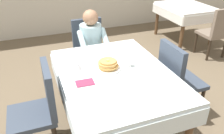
{
  "coord_description": "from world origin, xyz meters",
  "views": [
    {
      "loc": [
        -0.74,
        -1.89,
        1.91
      ],
      "look_at": [
        -0.02,
        0.03,
        0.79
      ],
      "focal_mm": 36.89,
      "sensor_mm": 36.0,
      "label": 1
    }
  ],
  "objects": [
    {
      "name": "chair_right_side",
      "position": [
        0.77,
        0.0,
        0.53
      ],
      "size": [
        0.45,
        0.44,
        0.93
      ],
      "rotation": [
        0.0,
        0.0,
        -1.57
      ],
      "color": "#384251",
      "rests_on": "ground"
    },
    {
      "name": "cup_coffee",
      "position": [
        0.17,
        0.07,
        0.78
      ],
      "size": [
        0.11,
        0.08,
        0.08
      ],
      "color": "white",
      "rests_on": "dining_table_main"
    },
    {
      "name": "plate_breakfast",
      "position": [
        -0.05,
        0.09,
        0.75
      ],
      "size": [
        0.28,
        0.28,
        0.02
      ],
      "primitive_type": "cylinder",
      "color": "white",
      "rests_on": "dining_table_main"
    },
    {
      "name": "knife_right_of_plate",
      "position": [
        0.14,
        0.07,
        0.74
      ],
      "size": [
        0.03,
        0.2,
        0.0
      ],
      "primitive_type": "cube",
      "rotation": [
        0.0,
        0.0,
        1.64
      ],
      "color": "silver",
      "rests_on": "dining_table_main"
    },
    {
      "name": "background_chair_empty",
      "position": [
        2.37,
        1.09,
        0.53
      ],
      "size": [
        0.44,
        0.45,
        0.93
      ],
      "color": "#7A6B5B",
      "rests_on": "ground"
    },
    {
      "name": "fork_left_of_plate",
      "position": [
        -0.24,
        0.07,
        0.74
      ],
      "size": [
        0.02,
        0.18,
        0.0
      ],
      "primitive_type": "cube",
      "rotation": [
        0.0,
        0.0,
        1.58
      ],
      "color": "silver",
      "rests_on": "dining_table_main"
    },
    {
      "name": "breakfast_stack",
      "position": [
        -0.05,
        0.09,
        0.79
      ],
      "size": [
        0.21,
        0.22,
        0.09
      ],
      "color": "tan",
      "rests_on": "plate_breakfast"
    },
    {
      "name": "diner_person",
      "position": [
        0.04,
        1.01,
        0.67
      ],
      "size": [
        0.4,
        0.43,
        1.12
      ],
      "rotation": [
        0.0,
        0.0,
        3.14
      ],
      "color": "silver",
      "rests_on": "ground"
    },
    {
      "name": "syrup_pitcher",
      "position": [
        -0.34,
        0.2,
        0.78
      ],
      "size": [
        0.08,
        0.08,
        0.07
      ],
      "color": "silver",
      "rests_on": "dining_table_main"
    },
    {
      "name": "spoon_near_edge",
      "position": [
        -0.02,
        -0.26,
        0.74
      ],
      "size": [
        0.15,
        0.03,
        0.0
      ],
      "primitive_type": "cube",
      "rotation": [
        0.0,
        0.0,
        -0.09
      ],
      "color": "silver",
      "rests_on": "dining_table_main"
    },
    {
      "name": "napkin_folded",
      "position": [
        -0.34,
        -0.09,
        0.74
      ],
      "size": [
        0.18,
        0.13,
        0.01
      ],
      "primitive_type": "cube",
      "rotation": [
        0.0,
        0.0,
        -0.04
      ],
      "color": "#8C2D4C",
      "rests_on": "dining_table_main"
    },
    {
      "name": "ground_plane",
      "position": [
        0.0,
        0.0,
        0.0
      ],
      "size": [
        14.0,
        14.0,
        0.0
      ],
      "primitive_type": "plane",
      "color": "brown"
    },
    {
      "name": "dining_table_main",
      "position": [
        0.0,
        0.0,
        0.65
      ],
      "size": [
        1.12,
        1.52,
        0.74
      ],
      "color": "silver",
      "rests_on": "ground"
    },
    {
      "name": "chair_diner",
      "position": [
        0.04,
        1.17,
        0.53
      ],
      "size": [
        0.44,
        0.45,
        0.93
      ],
      "rotation": [
        0.0,
        0.0,
        3.14
      ],
      "color": "#384251",
      "rests_on": "ground"
    },
    {
      "name": "background_table_far",
      "position": [
        2.37,
        2.04,
        0.62
      ],
      "size": [
        0.92,
        1.12,
        0.74
      ],
      "color": "white",
      "rests_on": "ground"
    },
    {
      "name": "chair_left_side",
      "position": [
        -0.77,
        0.0,
        0.53
      ],
      "size": [
        0.45,
        0.44,
        0.93
      ],
      "rotation": [
        0.0,
        0.0,
        1.57
      ],
      "color": "#384251",
      "rests_on": "ground"
    }
  ]
}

